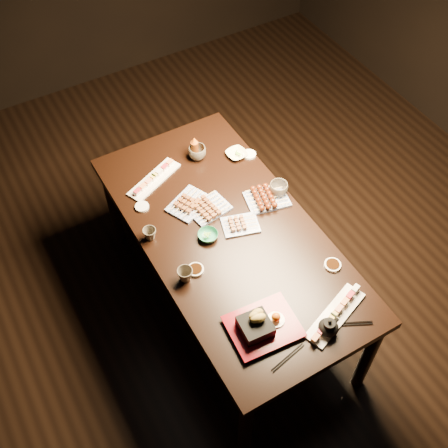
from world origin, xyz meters
The scene contains 23 objects.
ground centered at (0.00, 0.00, 0.00)m, with size 5.00×5.00×0.00m, color black.
dining_table centered at (-0.41, -0.16, 0.38)m, with size 0.90×1.80×0.75m, color black.
sushi_platter_near centered at (-0.22, -0.86, 0.77)m, with size 0.39×0.11×0.05m, color white, non-canonical shape.
sushi_platter_far centered at (-0.59, 0.40, 0.77)m, with size 0.37×0.10×0.05m, color white, non-canonical shape.
yakitori_plate_center centered at (-0.50, 0.13, 0.78)m, with size 0.23×0.17×0.06m, color #828EB6, non-canonical shape.
yakitori_plate_right centered at (-0.33, -0.15, 0.78)m, with size 0.20×0.14×0.05m, color #828EB6, non-canonical shape.
yakitori_plate_left centered at (-0.42, 0.04, 0.78)m, with size 0.22×0.16×0.06m, color #828EB6, non-canonical shape.
tsukune_plate centered at (-0.10, -0.06, 0.78)m, with size 0.24×0.17×0.06m, color #828EB6, non-canonical shape.
edamame_bowl_green centered at (-0.52, -0.13, 0.77)m, with size 0.11×0.11×0.03m, color #2B845E.
edamame_bowl_cream centered at (-0.07, 0.33, 0.76)m, with size 0.12×0.12×0.03m, color beige.
tempura_tray centered at (-0.56, -0.74, 0.81)m, with size 0.33×0.26×0.12m, color black, non-canonical shape.
teacup_near_left centered at (-0.75, -0.31, 0.79)m, with size 0.08×0.08×0.08m, color #4E473C.
teacup_mid_right centered at (-0.02, -0.06, 0.79)m, with size 0.11×0.11×0.09m, color #4E473C.
teacup_far_left centered at (-0.79, 0.02, 0.78)m, with size 0.07×0.07×0.07m, color #4E473C.
teacup_far_right centered at (-0.28, 0.44, 0.79)m, with size 0.11×0.11×0.08m, color #4E473C.
teapot centered at (-0.30, -0.91, 0.80)m, with size 0.12×0.12×0.10m, color black, non-canonical shape.
condiment_bottle centered at (-0.28, 0.46, 0.82)m, with size 0.05×0.05×0.14m, color #652E0D.
sauce_dish_west centered at (-0.68, -0.29, 0.76)m, with size 0.09×0.09×0.02m, color white.
sauce_dish_east centered at (0.00, 0.30, 0.76)m, with size 0.08×0.08×0.01m, color white.
sauce_dish_se centered at (-0.05, -0.62, 0.76)m, with size 0.09×0.09×0.02m, color white.
sauce_dish_nw centered at (-0.74, 0.24, 0.76)m, with size 0.08×0.08×0.01m, color white.
chopsticks_near centered at (-0.54, -0.93, 0.75)m, with size 0.21×0.02×0.01m, color black, non-canonical shape.
chopsticks_se centered at (-0.19, -0.93, 0.75)m, with size 0.24×0.02×0.01m, color black, non-canonical shape.
Camera 1 is at (-1.37, -1.78, 3.16)m, focal length 45.00 mm.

